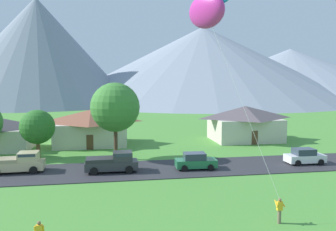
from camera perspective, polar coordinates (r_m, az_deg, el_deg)
road_strip at (r=35.91m, az=-0.96°, el=-8.90°), size 160.00×7.44×0.08m
mountain_far_west_ridge at (r=179.80m, az=19.67°, el=6.61°), size 124.61×124.61×24.30m
mountain_far_east_ridge at (r=157.77m, az=5.84°, el=8.64°), size 131.23×131.23×33.00m
mountain_central_ridge at (r=138.28m, az=-20.96°, el=9.98°), size 70.30×70.30×39.47m
house_leftmost at (r=53.47m, az=12.78°, el=-1.16°), size 10.70×7.95×5.28m
house_right_center at (r=49.90m, az=-12.73°, el=-1.81°), size 10.58×8.01×5.04m
tree_left_of_center at (r=42.46m, az=-21.02°, el=-1.81°), size 4.01×4.01×5.82m
tree_center at (r=39.73m, az=-8.84°, el=1.36°), size 5.70×5.70×8.97m
parked_car_green_west_end at (r=35.68m, az=4.63°, el=-7.65°), size 4.27×2.21×1.68m
parked_car_white_mid_west at (r=40.61m, az=21.90°, el=-6.38°), size 4.21×2.09×1.68m
pickup_truck_charcoal_west_side at (r=34.92m, az=-9.19°, el=-7.69°), size 5.21×2.35×1.99m
pickup_truck_sand_east_side at (r=37.41m, az=-23.75°, el=-7.20°), size 5.28×2.49×1.99m
kite_flyer_with_kite at (r=25.57m, az=6.60°, el=16.84°), size 5.62×6.83×15.46m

